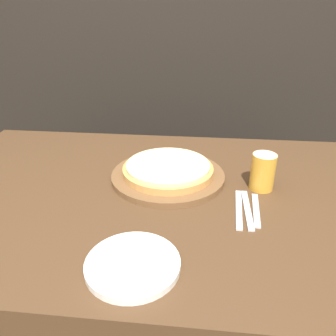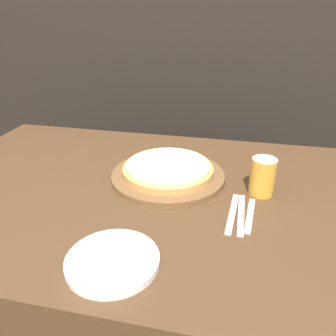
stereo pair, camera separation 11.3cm
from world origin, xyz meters
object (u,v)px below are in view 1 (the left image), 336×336
object	(u,v)px
beer_glass	(263,170)
spoon	(256,210)
dinner_knife	(247,209)
pizza_on_board	(168,172)
dinner_plate	(133,264)
fork	(239,209)

from	to	relation	value
beer_glass	spoon	bearing A→B (deg)	-103.47
beer_glass	dinner_knife	distance (m)	0.16
pizza_on_board	dinner_plate	size ratio (longest dim) A/B	1.78
beer_glass	pizza_on_board	bearing A→B (deg)	173.39
fork	dinner_plate	bearing A→B (deg)	-134.53
dinner_knife	fork	bearing A→B (deg)	180.00
fork	dinner_knife	world-z (taller)	same
pizza_on_board	dinner_knife	bearing A→B (deg)	-34.46
dinner_plate	dinner_knife	xyz separation A→B (m)	(0.29, 0.27, -0.01)
beer_glass	dinner_plate	bearing A→B (deg)	-130.47
spoon	beer_glass	bearing A→B (deg)	76.53
beer_glass	dinner_plate	size ratio (longest dim) A/B	0.55
beer_glass	fork	world-z (taller)	beer_glass
pizza_on_board	fork	xyz separation A→B (m)	(0.23, -0.17, -0.02)
pizza_on_board	beer_glass	distance (m)	0.32
dinner_knife	pizza_on_board	bearing A→B (deg)	145.54
beer_glass	dinner_knife	size ratio (longest dim) A/B	0.58
beer_glass	dinner_knife	xyz separation A→B (m)	(-0.06, -0.14, -0.06)
dinner_plate	spoon	distance (m)	0.41
dinner_knife	dinner_plate	bearing A→B (deg)	-137.11
dinner_plate	fork	xyz separation A→B (m)	(0.26, 0.27, -0.01)
fork	spoon	size ratio (longest dim) A/B	1.17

